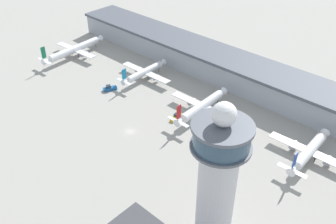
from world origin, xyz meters
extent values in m
plane|color=#9E9B93|center=(0.00, 0.00, 0.00)|extent=(1000.00, 1000.00, 0.00)
cube|color=#A3A8B2|center=(0.00, 70.00, 6.38)|extent=(216.38, 22.00, 12.77)
cube|color=#4C515B|center=(0.00, 70.00, 13.57)|extent=(216.38, 25.00, 1.60)
cylinder|color=silver|center=(63.32, -21.98, 19.99)|extent=(11.35, 11.35, 39.98)
cylinder|color=#565B66|center=(63.32, -21.98, 40.38)|extent=(16.88, 16.88, 0.80)
cylinder|color=#334C60|center=(63.32, -21.98, 43.64)|extent=(15.53, 15.53, 5.71)
cylinder|color=#565B66|center=(63.32, -21.98, 47.00)|extent=(16.88, 16.88, 1.00)
sphere|color=white|center=(63.32, -21.98, 50.83)|extent=(6.67, 6.67, 6.67)
cylinder|color=silver|center=(-83.18, 29.62, 4.92)|extent=(6.62, 36.57, 4.36)
cone|color=silver|center=(-84.43, 49.73, 4.92)|extent=(4.60, 4.19, 4.36)
cone|color=silver|center=(-81.88, 8.86, 4.92)|extent=(4.25, 5.47, 3.93)
cube|color=silver|center=(-83.22, 30.35, 4.16)|extent=(33.55, 6.47, 0.44)
cylinder|color=#A8A8B2|center=(-90.27, 30.91, 2.84)|extent=(2.70, 4.94, 2.40)
cylinder|color=#A8A8B2|center=(-76.30, 31.78, 2.84)|extent=(2.70, 4.94, 2.40)
cube|color=#14704C|center=(-81.81, 7.82, 10.60)|extent=(0.47, 2.81, 6.98)
cube|color=silver|center=(-81.79, 7.42, 5.36)|extent=(12.32, 2.76, 0.24)
cylinder|color=black|center=(-84.24, 46.58, 1.37)|extent=(0.28, 0.28, 2.74)
cylinder|color=black|center=(-80.12, 29.74, 1.37)|extent=(0.28, 0.28, 2.74)
cylinder|color=black|center=(-86.22, 29.36, 1.37)|extent=(0.28, 0.28, 2.74)
cylinder|color=silver|center=(-30.28, 39.42, 4.51)|extent=(4.10, 25.09, 3.66)
cone|color=silver|center=(-30.53, 53.58, 4.51)|extent=(3.72, 3.36, 3.66)
cone|color=silver|center=(-30.02, 24.71, 4.51)|extent=(3.37, 4.45, 3.30)
cube|color=silver|center=(-30.29, 39.92, 3.87)|extent=(34.36, 5.00, 0.44)
cylinder|color=#A8A8B2|center=(-37.51, 40.79, 2.76)|extent=(2.09, 4.06, 2.02)
cylinder|color=#A8A8B2|center=(-23.11, 41.04, 2.76)|extent=(2.09, 4.06, 2.02)
cube|color=#197FB2|center=(-30.01, 23.83, 9.27)|extent=(0.35, 2.80, 5.86)
cube|color=silver|center=(-30.00, 23.43, 4.88)|extent=(10.29, 2.18, 0.24)
cylinder|color=black|center=(-30.48, 50.73, 1.34)|extent=(0.28, 0.28, 2.68)
cylinder|color=black|center=(-27.71, 39.16, 1.34)|extent=(0.28, 0.28, 2.68)
cylinder|color=black|center=(-32.84, 39.07, 1.34)|extent=(0.28, 0.28, 2.68)
cylinder|color=silver|center=(15.30, 33.74, 4.80)|extent=(4.90, 28.91, 4.23)
cone|color=silver|center=(14.92, 50.05, 4.80)|extent=(4.32, 3.90, 4.23)
cone|color=silver|center=(15.70, 16.80, 4.80)|extent=(3.92, 5.16, 3.81)
cube|color=silver|center=(15.29, 34.32, 4.06)|extent=(37.32, 5.26, 0.44)
cylinder|color=#A8A8B2|center=(7.45, 35.14, 2.78)|extent=(2.43, 4.71, 2.33)
cylinder|color=#A8A8B2|center=(23.08, 35.50, 2.78)|extent=(2.43, 4.71, 2.33)
cube|color=red|center=(15.72, 15.78, 10.29)|extent=(0.37, 2.81, 6.77)
cube|color=silver|center=(15.73, 15.38, 5.22)|extent=(11.89, 2.27, 0.24)
cylinder|color=black|center=(14.99, 46.95, 1.34)|extent=(0.28, 0.28, 2.68)
cylinder|color=black|center=(18.27, 33.59, 1.34)|extent=(0.28, 0.28, 2.68)
cylinder|color=black|center=(12.35, 33.45, 1.34)|extent=(0.28, 0.28, 2.68)
cylinder|color=white|center=(68.30, 37.77, 4.41)|extent=(4.87, 24.56, 4.20)
cone|color=white|center=(67.91, 51.88, 4.41)|extent=(4.31, 3.90, 4.20)
cone|color=white|center=(68.71, 23.03, 4.41)|extent=(3.92, 5.15, 3.78)
cube|color=white|center=(68.29, 38.26, 3.67)|extent=(35.65, 5.38, 0.44)
cylinder|color=#A8A8B2|center=(60.80, 39.05, 2.40)|extent=(2.44, 4.69, 2.31)
cylinder|color=#A8A8B2|center=(75.72, 39.46, 2.40)|extent=(2.44, 4.69, 2.31)
cube|color=navy|center=(68.73, 22.02, 9.87)|extent=(0.38, 2.81, 6.73)
cube|color=white|center=(68.74, 21.62, 4.83)|extent=(11.82, 2.32, 0.24)
cylinder|color=black|center=(68.00, 48.79, 1.15)|extent=(0.28, 0.28, 2.31)
cylinder|color=black|center=(71.25, 37.54, 1.15)|extent=(0.28, 0.28, 2.31)
cylinder|color=black|center=(65.37, 37.38, 1.15)|extent=(0.28, 0.28, 2.31)
cube|color=black|center=(-35.36, 17.71, 0.06)|extent=(4.73, 6.60, 0.12)
cube|color=#195699|center=(-35.36, 17.71, 0.83)|extent=(5.30, 7.71, 1.67)
cube|color=#232D38|center=(-35.66, 17.05, 2.35)|extent=(2.92, 2.91, 1.36)
cube|color=black|center=(8.55, 21.85, 0.06)|extent=(3.13, 6.24, 0.12)
cube|color=gold|center=(8.55, 21.85, 0.66)|extent=(3.39, 7.37, 1.33)
cube|color=#232D38|center=(8.44, 22.55, 1.87)|extent=(2.37, 2.42, 1.09)
camera|label=1|loc=(105.44, -88.43, 104.67)|focal=40.00mm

